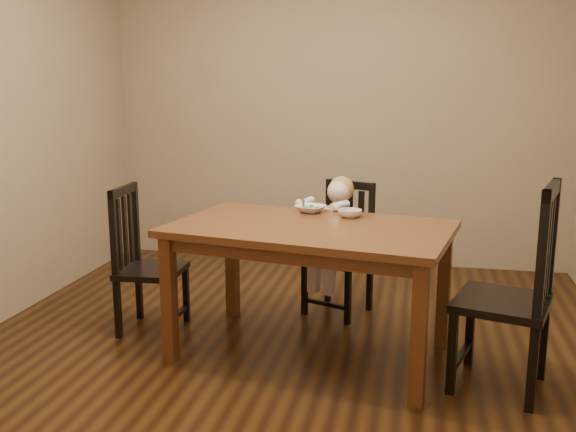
% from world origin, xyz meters
% --- Properties ---
extents(room, '(4.01, 4.01, 2.71)m').
position_xyz_m(room, '(0.00, 0.00, 1.35)').
color(room, '#3B210C').
rests_on(room, ground).
extents(dining_table, '(1.72, 1.21, 0.79)m').
position_xyz_m(dining_table, '(0.13, -0.07, 0.70)').
color(dining_table, '#4C2F11').
rests_on(dining_table, room).
extents(chair_child, '(0.51, 0.50, 0.92)m').
position_xyz_m(chair_child, '(0.21, 0.71, 0.44)').
color(chair_child, black).
rests_on(chair_child, room).
extents(chair_left, '(0.41, 0.43, 0.95)m').
position_xyz_m(chair_left, '(-0.99, 0.10, 0.45)').
color(chair_left, black).
rests_on(chair_left, room).
extents(chair_right, '(0.57, 0.59, 1.11)m').
position_xyz_m(chair_right, '(1.23, -0.30, 0.53)').
color(chair_right, black).
rests_on(chair_right, room).
extents(toddler, '(0.42, 0.46, 0.52)m').
position_xyz_m(toddler, '(0.20, 0.66, 0.57)').
color(toddler, silver).
rests_on(toddler, chair_child).
extents(bowl_peas, '(0.24, 0.24, 0.04)m').
position_xyz_m(bowl_peas, '(0.06, 0.29, 0.81)').
color(bowl_peas, silver).
rests_on(bowl_peas, dining_table).
extents(bowl_veg, '(0.19, 0.19, 0.05)m').
position_xyz_m(bowl_veg, '(0.32, 0.19, 0.81)').
color(bowl_veg, silver).
rests_on(bowl_veg, dining_table).
extents(fork, '(0.04, 0.13, 0.05)m').
position_xyz_m(fork, '(0.02, 0.28, 0.83)').
color(fork, silver).
rests_on(fork, bowl_peas).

